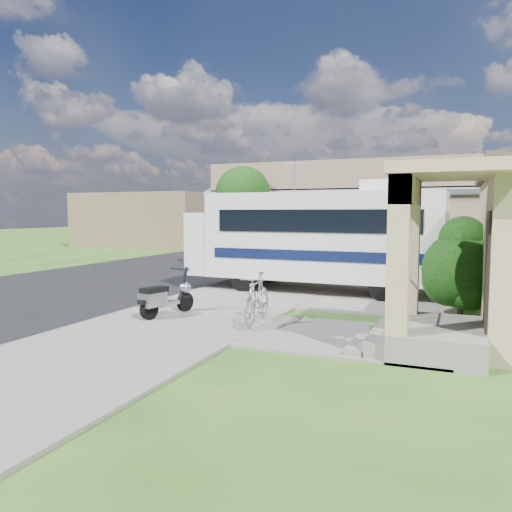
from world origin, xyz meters
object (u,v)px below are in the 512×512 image
at_px(bicycle, 257,301).
at_px(van, 271,237).
at_px(shrub, 464,267).
at_px(motorhome, 315,236).
at_px(pickup_truck, 239,245).
at_px(garden_hose, 379,333).
at_px(scooter, 164,298).

bearing_deg(bicycle, van, 103.51).
xyz_separation_m(shrub, van, (-11.81, 18.04, -0.35)).
relative_size(motorhome, van, 1.28).
bearing_deg(shrub, bicycle, -149.38).
relative_size(bicycle, pickup_truck, 0.31).
distance_m(pickup_truck, garden_hose, 16.29).
distance_m(motorhome, garden_hose, 6.24).
xyz_separation_m(shrub, scooter, (-6.72, -2.69, -0.77)).
relative_size(shrub, garden_hose, 6.22).
relative_size(motorhome, shrub, 3.29).
bearing_deg(garden_hose, van, 116.39).
height_order(bicycle, van, van).
height_order(shrub, van, shrub).
bearing_deg(pickup_truck, shrub, 136.00).
bearing_deg(scooter, pickup_truck, 120.65).
bearing_deg(garden_hose, bicycle, -179.37).
height_order(van, garden_hose, van).
bearing_deg(scooter, garden_hose, 15.33).
bearing_deg(bicycle, motorhome, 84.93).
bearing_deg(motorhome, shrub, -30.79).
bearing_deg(motorhome, scooter, -111.83).
xyz_separation_m(shrub, bicycle, (-4.33, -2.56, -0.70)).
bearing_deg(motorhome, pickup_truck, 129.13).
bearing_deg(motorhome, van, 116.43).
relative_size(shrub, bicycle, 1.31).
xyz_separation_m(motorhome, shrub, (4.46, -2.74, -0.52)).
bearing_deg(van, garden_hose, -59.97).
height_order(pickup_truck, garden_hose, pickup_truck).
bearing_deg(garden_hose, scooter, -178.27).
distance_m(motorhome, pickup_truck, 10.37).
relative_size(scooter, bicycle, 0.90).
xyz_separation_m(bicycle, garden_hose, (2.73, 0.03, -0.48)).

